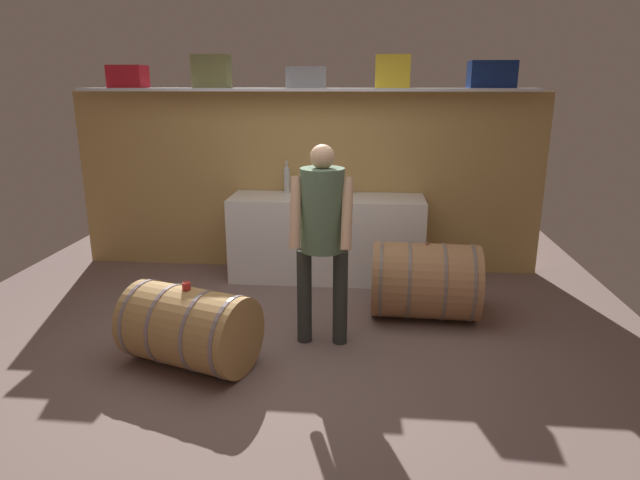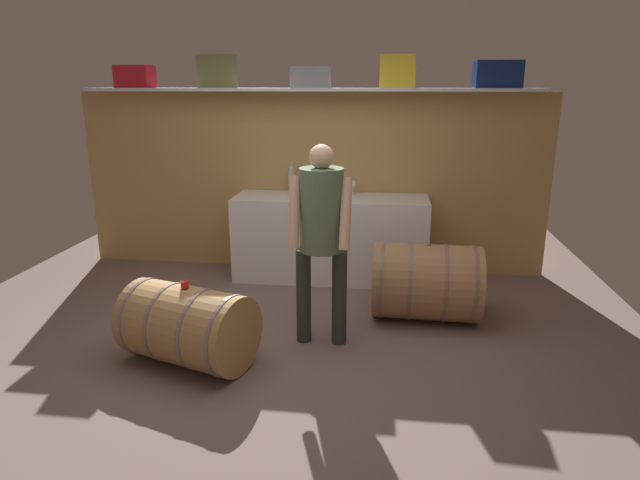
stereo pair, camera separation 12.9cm
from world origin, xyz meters
name	(u,v)px [view 1 (the left image)]	position (x,y,z in m)	size (l,w,h in m)	color
ground_plane	(285,326)	(0.00, 0.53, -0.01)	(6.21, 7.43, 0.02)	#745F5A
back_wall_panel	(306,182)	(0.00, 2.11, 0.96)	(5.01, 0.10, 1.91)	tan
high_shelf_board	(303,90)	(0.00, 1.96, 1.93)	(4.61, 0.40, 0.03)	silver
toolcase_red	(128,77)	(-1.83, 1.96, 2.06)	(0.36, 0.26, 0.23)	red
toolcase_olive	(212,71)	(-0.94, 1.96, 2.11)	(0.37, 0.18, 0.33)	olive
toolcase_grey	(306,77)	(0.03, 1.96, 2.05)	(0.39, 0.20, 0.21)	gray
toolcase_yellow	(393,71)	(0.90, 1.96, 2.10)	(0.34, 0.28, 0.31)	yellow
toolcase_navy	(492,74)	(1.85, 1.96, 2.07)	(0.44, 0.28, 0.26)	navy
work_cabinet	(327,238)	(0.26, 1.75, 0.44)	(1.99, 0.61, 0.87)	white
wine_bottle_clear	(287,179)	(-0.18, 1.95, 1.02)	(0.07, 0.07, 0.34)	#B8BDBC
wine_glass	(348,184)	(0.47, 1.89, 0.98)	(0.09, 0.09, 0.16)	white
wine_barrel_near	(190,327)	(-0.58, -0.21, 0.29)	(1.05, 0.85, 0.59)	#A97F4A
wine_barrel_far	(425,281)	(1.19, 0.82, 0.33)	(0.93, 0.70, 0.68)	#AF7D52
tasting_cup	(186,286)	(-0.58, -0.21, 0.61)	(0.06, 0.06, 0.05)	red
winemaker_pouring	(322,225)	(0.34, 0.24, 0.96)	(0.46, 0.39, 1.56)	#303430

